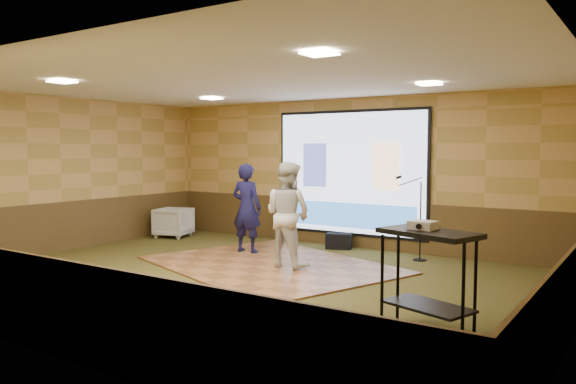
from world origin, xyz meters
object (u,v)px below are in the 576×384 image
Objects in this scene: dance_floor at (270,265)px; player_left at (247,208)px; projector at (423,225)px; banquet_chair at (174,222)px; player_right at (288,214)px; duffel_bag at (339,241)px; av_table at (429,258)px; projector_screen at (350,174)px; mic_stand at (417,233)px.

player_left is (-1.02, 0.67, 0.85)m from dance_floor.
projector reaches higher than banquet_chair.
player_right is 3.53× the size of duffel_bag.
projector reaches higher than av_table.
projector is (3.33, -1.79, 1.14)m from dance_floor.
player_left is at bearing -129.76° from duffel_bag.
projector is at bearing 147.96° from av_table.
projector_screen is at bearing 126.77° from av_table.
mic_stand is 5.54m from banquet_chair.
av_table is 2.23× the size of duffel_bag.
projector_screen is 2.20× the size of mic_stand.
dance_floor is 2.66× the size of mic_stand.
duffel_bag is at bearing -135.09° from player_left.
player_left is at bearing 157.51° from projector.
projector_screen is 12.10× the size of projector.
mic_stand is 2.07× the size of banquet_chair.
player_left is 2.00m from duffel_bag.
duffel_bag is at bearing 135.95° from projector.
duffel_bag is at bearing -171.68° from mic_stand.
banquet_chair reaches higher than dance_floor.
projector_screen is 5.19m from projector.
mic_stand is at bearing -17.73° from projector_screen.
projector is 0.18× the size of mic_stand.
projector_screen reaches higher than duffel_bag.
player_right reaches higher than banquet_chair.
av_table is 4.02× the size of projector.
av_table reaches higher than dance_floor.
mic_stand is at bearing 118.46° from projector.
dance_floor is 2.31× the size of player_right.
mic_stand reaches higher than projector.
mic_stand is (2.91, 1.19, -0.38)m from player_left.
projector_screen is at bearing 133.30° from projector.
banquet_chair is 3.88m from duffel_bag.
av_table is 0.73× the size of mic_stand.
banquet_chair is (-3.88, -1.05, -1.14)m from projector_screen.
projector_screen is 1.97m from mic_stand.
projector is at bearing -52.00° from mic_stand.
duffel_bag is (-3.25, 3.96, -0.65)m from av_table.
player_left is 6.13× the size of projector.
projector reaches higher than dance_floor.
player_right reaches higher than mic_stand.
player_right is (1.37, -0.65, 0.03)m from player_left.
duffel_bag is at bearing -80.91° from player_right.
projector_screen is 2.44m from player_right.
player_left is at bearing -21.15° from player_right.
av_table is (4.45, -2.52, -0.07)m from player_left.
player_left is at bearing 146.70° from dance_floor.
player_right is at bearing -87.96° from projector_screen.
banquet_chair is at bearing 155.70° from av_table.
dance_floor is 2.70m from mic_stand.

